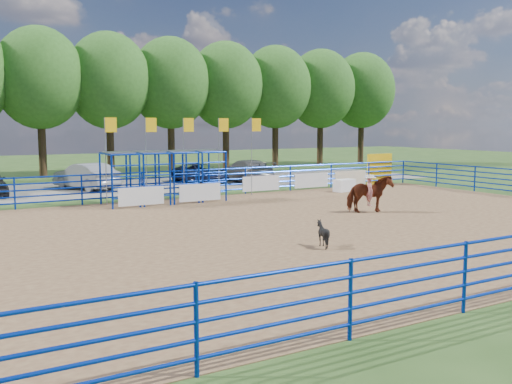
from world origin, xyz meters
The scene contains 12 objects.
ground centered at (0.00, 0.00, 0.00)m, with size 120.00×120.00×0.00m, color #385722.
arena_dirt centered at (0.00, 0.00, 0.01)m, with size 30.00×20.00×0.02m, color olive.
gravel_strip centered at (0.00, 17.00, 0.01)m, with size 40.00×10.00×0.01m, color gray.
announcer_table centered at (8.47, 8.05, 0.37)m, with size 1.31×0.61×0.70m, color white.
horse_and_rider centered at (4.35, 1.23, 0.90)m, with size 2.12×1.41×2.29m.
calf centered at (-1.72, -3.47, 0.44)m, with size 0.67×0.76×0.84m, color black.
car_b centered at (-4.18, 16.71, 0.80)m, with size 1.67×4.80×1.58m, color gray.
car_c centered at (3.44, 16.98, 0.64)m, with size 2.08×4.52×1.26m, color #151A35.
car_d centered at (6.29, 15.80, 0.77)m, with size 2.13×5.23×1.52m, color #525254.
perimeter_fence centered at (0.00, 0.00, 0.75)m, with size 30.10×20.10×1.50m.
chute_assembly centered at (-1.90, 8.84, 1.26)m, with size 19.32×2.41×4.20m.
treeline centered at (0.00, 26.00, 7.53)m, with size 56.40×6.40×11.24m.
Camera 1 is at (-12.42, -17.69, 3.85)m, focal length 40.00 mm.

